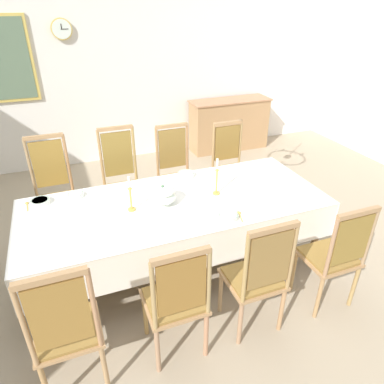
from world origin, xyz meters
The scene contains 23 objects.
ground centered at (0.00, 0.00, -0.02)m, with size 8.14×5.93×0.04m, color tan.
back_wall centered at (0.00, 3.00, 1.65)m, with size 8.14×0.08×3.31m, color silver.
dining_table centered at (0.00, -0.08, 0.68)m, with size 2.86×1.16×0.75m.
tablecloth centered at (0.00, -0.08, 0.67)m, with size 2.88×1.18×0.37m.
chair_south_a centered at (-1.09, -1.07, 0.57)m, with size 0.44×0.42×1.13m.
chair_north_a centered at (-1.09, 0.91, 0.59)m, with size 0.44×0.42×1.19m.
chair_south_b centered at (-0.33, -1.06, 0.55)m, with size 0.44×0.42×1.07m.
chair_north_b centered at (-0.33, 0.91, 0.60)m, with size 0.44×0.42×1.20m.
chair_south_c centered at (0.34, -1.07, 0.56)m, with size 0.44×0.42×1.10m.
chair_north_c centered at (0.34, 0.91, 0.58)m, with size 0.44×0.42×1.15m.
chair_south_d centered at (1.09, -1.06, 0.55)m, with size 0.44×0.42×1.06m.
chair_north_d centered at (1.09, 0.91, 0.56)m, with size 0.44×0.42×1.09m.
soup_tureen centered at (-0.12, -0.08, 0.85)m, with size 0.25×0.25×0.20m.
candlestick_west centered at (-0.42, -0.08, 0.89)m, with size 0.07×0.07×0.34m.
candlestick_east centered at (0.42, -0.08, 0.91)m, with size 0.07×0.07×0.38m.
bowl_near_left centered at (-1.20, 0.34, 0.78)m, with size 0.17×0.17×0.04m.
bowl_near_right centered at (0.34, -0.52, 0.78)m, with size 0.17×0.17×0.04m.
bowl_far_left centered at (0.28, 0.40, 0.78)m, with size 0.18×0.18×0.04m.
bowl_far_right centered at (-0.88, 0.36, 0.78)m, with size 0.15×0.15×0.04m.
spoon_primary centered at (-1.32, 0.37, 0.76)m, with size 0.03×0.18×0.01m.
spoon_secondary centered at (0.46, -0.50, 0.76)m, with size 0.06×0.17×0.01m.
sideboard centered at (1.95, 2.69, 0.45)m, with size 1.44×0.48×0.90m.
mounted_clock centered at (-0.65, 2.93, 2.08)m, with size 0.29×0.06×0.29m.
Camera 1 is at (-0.89, -2.81, 2.44)m, focal length 32.73 mm.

